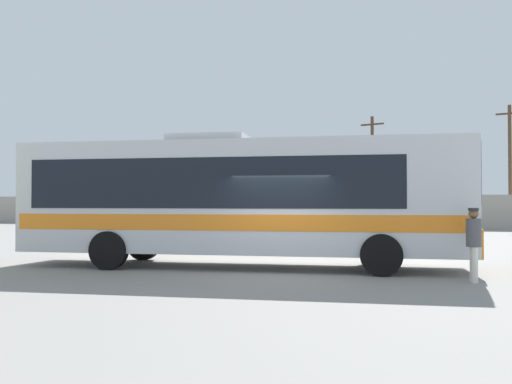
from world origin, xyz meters
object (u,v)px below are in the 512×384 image
object	(u,v)px
attendant_by_bus_door	(474,240)
roadside_tree_left	(224,178)
parked_car_leftmost_black	(183,217)
coach_bus_silver_orange	(236,196)
roadside_tree_midleft	(345,167)
parked_car_second_maroon	(257,217)
utility_pole_near	(510,164)
utility_pole_far	(372,169)

from	to	relation	value
attendant_by_bus_door	roadside_tree_left	size ratio (longest dim) A/B	0.30
parked_car_leftmost_black	coach_bus_silver_orange	bearing A→B (deg)	-60.30
attendant_by_bus_door	roadside_tree_midleft	xyz separation A→B (m)	(-7.71, 29.84, 3.66)
coach_bus_silver_orange	parked_car_second_maroon	bearing A→B (deg)	106.76
utility_pole_near	roadside_tree_left	xyz separation A→B (m)	(-22.65, 2.63, -0.58)
coach_bus_silver_orange	utility_pole_near	xyz separation A→B (m)	(10.30, 27.28, 2.53)
utility_pole_near	utility_pole_far	world-z (taller)	utility_pole_near
attendant_by_bus_door	utility_pole_far	world-z (taller)	utility_pole_far
attendant_by_bus_door	parked_car_leftmost_black	xyz separation A→B (m)	(-18.22, 22.18, -0.18)
coach_bus_silver_orange	attendant_by_bus_door	xyz separation A→B (m)	(6.17, -1.05, -1.02)
utility_pole_far	roadside_tree_midleft	size ratio (longest dim) A/B	1.27
coach_bus_silver_orange	attendant_by_bus_door	bearing A→B (deg)	-9.70
parked_car_second_maroon	roadside_tree_midleft	xyz separation A→B (m)	(4.89, 7.41, 3.84)
coach_bus_silver_orange	roadside_tree_left	xyz separation A→B (m)	(-12.35, 29.91, 1.95)
parked_car_second_maroon	coach_bus_silver_orange	bearing A→B (deg)	-73.24
coach_bus_silver_orange	attendant_by_bus_door	world-z (taller)	coach_bus_silver_orange
attendant_by_bus_door	roadside_tree_midleft	bearing A→B (deg)	104.49
parked_car_second_maroon	utility_pole_far	distance (m)	9.97
parked_car_leftmost_black	utility_pole_near	distance (m)	23.49
roadside_tree_left	attendant_by_bus_door	bearing A→B (deg)	-59.13
coach_bus_silver_orange	utility_pole_near	distance (m)	29.27
parked_car_leftmost_black	roadside_tree_midleft	distance (m)	13.55
coach_bus_silver_orange	roadside_tree_midleft	bearing A→B (deg)	93.08
parked_car_second_maroon	roadside_tree_left	size ratio (longest dim) A/B	0.81
attendant_by_bus_door	parked_car_leftmost_black	size ratio (longest dim) A/B	0.40
coach_bus_silver_orange	roadside_tree_midleft	distance (m)	28.95
utility_pole_near	roadside_tree_left	size ratio (longest dim) A/B	1.56
attendant_by_bus_door	roadside_tree_midleft	distance (m)	31.04
utility_pole_far	roadside_tree_left	size ratio (longest dim) A/B	1.50
utility_pole_near	parked_car_leftmost_black	bearing A→B (deg)	-164.60
attendant_by_bus_door	utility_pole_near	size ratio (longest dim) A/B	0.19
attendant_by_bus_door	parked_car_second_maroon	world-z (taller)	attendant_by_bus_door
attendant_by_bus_door	parked_car_leftmost_black	bearing A→B (deg)	129.40
attendant_by_bus_door	parked_car_leftmost_black	distance (m)	28.70
parked_car_leftmost_black	roadside_tree_left	xyz separation A→B (m)	(-0.30, 8.79, 3.15)
utility_pole_far	roadside_tree_left	distance (m)	13.42
parked_car_second_maroon	utility_pole_near	world-z (taller)	utility_pole_near
parked_car_leftmost_black	attendant_by_bus_door	bearing A→B (deg)	-50.60
parked_car_second_maroon	utility_pole_near	xyz separation A→B (m)	(16.74, 5.91, 3.74)
parked_car_leftmost_black	utility_pole_far	bearing A→B (deg)	25.41
parked_car_leftmost_black	utility_pole_near	world-z (taller)	utility_pole_near
utility_pole_near	utility_pole_far	xyz separation A→B (m)	(-9.50, -0.05, -0.17)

